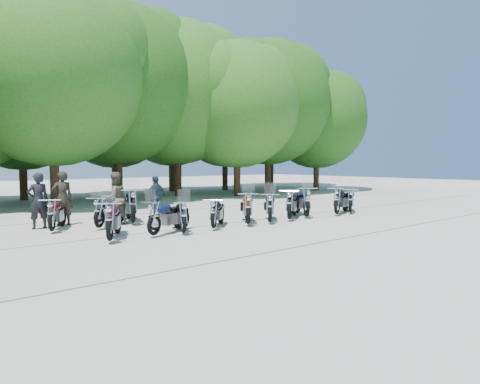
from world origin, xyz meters
TOP-DOWN VIEW (x-y plane):
  - ground at (0.00, 0.00)m, footprint 90.00×90.00m
  - tree_3 at (-3.57, 11.24)m, footprint 8.70×8.70m
  - tree_4 at (0.54, 13.09)m, footprint 9.13×9.13m
  - tree_5 at (4.61, 13.20)m, footprint 9.04×9.04m
  - tree_6 at (7.55, 10.82)m, footprint 8.00×8.00m
  - tree_7 at (11.20, 11.78)m, footprint 8.79×8.79m
  - tree_8 at (15.83, 11.20)m, footprint 7.53×7.53m
  - tree_11 at (-3.76, 16.43)m, footprint 7.56×7.56m
  - tree_12 at (1.80, 16.47)m, footprint 7.88×7.88m
  - tree_13 at (6.69, 17.47)m, footprint 8.31×8.31m
  - tree_14 at (10.68, 16.09)m, footprint 8.02×8.02m
  - tree_15 at (16.61, 17.02)m, footprint 9.67×9.67m
  - motorcycle_0 at (-5.34, 0.59)m, footprint 1.76×2.30m
  - motorcycle_1 at (-3.97, 0.65)m, footprint 2.20×1.50m
  - motorcycle_2 at (-3.10, 0.47)m, footprint 1.39×2.14m
  - motorcycle_3 at (-1.87, 0.58)m, footprint 1.91×1.86m
  - motorcycle_4 at (-0.46, 0.52)m, footprint 2.02×2.25m
  - motorcycle_5 at (0.49, 0.44)m, footprint 2.01×2.04m
  - motorcycle_6 at (1.55, 0.48)m, footprint 2.30×1.98m
  - motorcycle_7 at (2.66, 0.63)m, footprint 2.04×2.42m
  - motorcycle_8 at (4.22, 0.36)m, footprint 2.42×1.63m
  - motorcycle_9 at (5.09, 0.33)m, footprint 2.12×1.79m
  - motorcycle_10 at (-6.03, 3.32)m, footprint 1.59×2.20m
  - motorcycle_11 at (-4.65, 3.03)m, footprint 2.04×1.91m
  - motorcycle_12 at (-3.36, 3.29)m, footprint 1.63×2.67m
  - rider_0 at (-6.10, 4.51)m, footprint 0.68×0.46m
  - rider_1 at (-3.83, 3.72)m, footprint 0.94×0.75m
  - rider_2 at (-1.72, 4.62)m, footprint 1.04×0.61m
  - rider_3 at (-5.23, 4.83)m, footprint 0.73×0.52m

SIDE VIEW (x-z plane):
  - ground at x=0.00m, z-range 0.00..0.00m
  - motorcycle_3 at x=-1.87m, z-range 0.00..1.15m
  - motorcycle_2 at x=-3.10m, z-range 0.00..1.16m
  - motorcycle_1 at x=-3.97m, z-range 0.00..1.20m
  - motorcycle_10 at x=-6.03m, z-range 0.00..1.21m
  - motorcycle_11 at x=-4.65m, z-range 0.00..1.21m
  - motorcycle_9 at x=5.09m, z-range 0.00..1.21m
  - motorcycle_5 at x=0.49m, z-range 0.00..1.24m
  - motorcycle_0 at x=-5.34m, z-range 0.00..1.28m
  - motorcycle_4 at x=-0.46m, z-range 0.00..1.32m
  - motorcycle_8 at x=4.22m, z-range 0.00..1.32m
  - motorcycle_6 at x=1.55m, z-range 0.00..1.32m
  - motorcycle_7 at x=2.66m, z-range 0.00..1.38m
  - motorcycle_12 at x=-3.36m, z-range 0.00..1.45m
  - rider_2 at x=-1.72m, z-range 0.00..1.65m
  - rider_1 at x=-3.83m, z-range 0.00..1.85m
  - rider_0 at x=-6.10m, z-range 0.00..1.85m
  - rider_3 at x=-5.23m, z-range 0.00..1.88m
  - tree_8 at x=15.83m, z-range 0.85..10.10m
  - tree_11 at x=-3.76m, z-range 0.85..10.14m
  - tree_12 at x=1.80m, z-range 0.89..10.56m
  - tree_6 at x=7.55m, z-range 0.90..10.72m
  - tree_14 at x=10.68m, z-range 0.91..10.75m
  - tree_13 at x=6.69m, z-range 0.94..11.14m
  - tree_3 at x=-3.57m, z-range 0.98..11.66m
  - tree_7 at x=11.20m, z-range 0.99..11.79m
  - tree_5 at x=4.61m, z-range 1.02..12.12m
  - tree_4 at x=0.54m, z-range 1.03..12.24m
  - tree_15 at x=16.61m, z-range 1.09..12.96m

